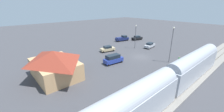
{
  "coord_description": "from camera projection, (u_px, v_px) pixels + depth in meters",
  "views": [
    {
      "loc": [
        -22.28,
        30.2,
        13.55
      ],
      "look_at": [
        3.7,
        7.31,
        1.0
      ],
      "focal_mm": 22.43,
      "sensor_mm": 36.0,
      "label": 1
    }
  ],
  "objects": [
    {
      "name": "railway_track",
      "position": [
        194.0,
        74.0,
        29.2
      ],
      "size": [
        4.8,
        70.0,
        0.3
      ],
      "color": "gray",
      "rests_on": "ground"
    },
    {
      "name": "ground_plane",
      "position": [
        140.0,
        57.0,
        39.1
      ],
      "size": [
        200.0,
        200.0,
        0.0
      ],
      "primitive_type": "plane",
      "color": "#424247"
    },
    {
      "name": "light_pole_lot_center",
      "position": [
        136.0,
        34.0,
        45.2
      ],
      "size": [
        0.44,
        0.44,
        7.69
      ],
      "color": "#515156",
      "rests_on": "ground"
    },
    {
      "name": "light_pole_near_platform",
      "position": [
        172.0,
        41.0,
        33.57
      ],
      "size": [
        0.44,
        0.44,
        8.85
      ],
      "color": "#515156",
      "rests_on": "ground"
    },
    {
      "name": "passenger_train",
      "position": [
        124.0,
        111.0,
        15.07
      ],
      "size": [
        2.93,
        58.05,
        4.98
      ],
      "color": "#ADB2BC",
      "rests_on": "railway_track"
    },
    {
      "name": "sedan_silver",
      "position": [
        150.0,
        45.0,
        47.27
      ],
      "size": [
        2.46,
        4.72,
        1.74
      ],
      "color": "silver",
      "rests_on": "ground"
    },
    {
      "name": "sedan_tan",
      "position": [
        108.0,
        49.0,
        43.5
      ],
      "size": [
        2.83,
        4.8,
        1.74
      ],
      "color": "#C6B284",
      "rests_on": "ground"
    },
    {
      "name": "suv_blue",
      "position": [
        113.0,
        59.0,
        34.44
      ],
      "size": [
        2.47,
        5.08,
        2.22
      ],
      "color": "#283D9E",
      "rests_on": "ground"
    },
    {
      "name": "station_building",
      "position": [
        55.0,
        64.0,
        27.28
      ],
      "size": [
        11.05,
        7.96,
        5.46
      ],
      "color": "tan",
      "rests_on": "ground"
    },
    {
      "name": "sedan_black",
      "position": [
        137.0,
        38.0,
        58.05
      ],
      "size": [
        2.75,
        4.79,
        1.74
      ],
      "color": "black",
      "rests_on": "ground"
    },
    {
      "name": "pedestrian_on_platform",
      "position": [
        179.0,
        59.0,
        33.73
      ],
      "size": [
        0.36,
        0.36,
        1.71
      ],
      "color": "#333338",
      "rests_on": "platform"
    },
    {
      "name": "platform",
      "position": [
        175.0,
        68.0,
        32.0
      ],
      "size": [
        3.2,
        46.0,
        0.3
      ],
      "color": "#B7B2A8",
      "rests_on": "ground"
    },
    {
      "name": "pickup_navy",
      "position": [
        122.0,
        38.0,
        56.43
      ],
      "size": [
        3.13,
        5.7,
        2.14
      ],
      "color": "navy",
      "rests_on": "ground"
    }
  ]
}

